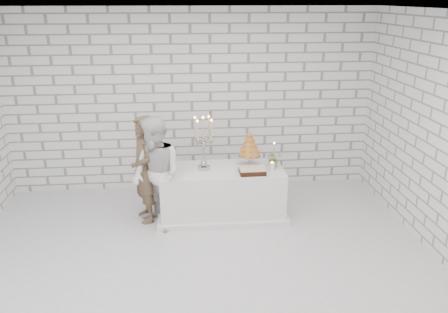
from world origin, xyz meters
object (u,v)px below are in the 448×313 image
(cake_table, at_px, (222,192))
(candelabra, at_px, (203,143))
(groom, at_px, (144,170))
(bride, at_px, (156,175))
(croquembouche, at_px, (249,149))

(cake_table, bearing_deg, candelabra, 176.58)
(groom, height_order, bride, bride)
(groom, bearing_deg, bride, 17.34)
(bride, xyz_separation_m, croquembouche, (1.35, 0.39, 0.20))
(croquembouche, bearing_deg, cake_table, -166.95)
(croquembouche, bearing_deg, groom, -175.53)
(cake_table, height_order, bride, bride)
(groom, bearing_deg, croquembouche, 76.55)
(croquembouche, bearing_deg, bride, -164.02)
(candelabra, distance_m, croquembouche, 0.70)
(groom, distance_m, croquembouche, 1.56)
(bride, bearing_deg, groom, 179.34)
(bride, relative_size, croquembouche, 3.06)
(croquembouche, bearing_deg, candelabra, -173.23)
(candelabra, height_order, croquembouche, candelabra)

